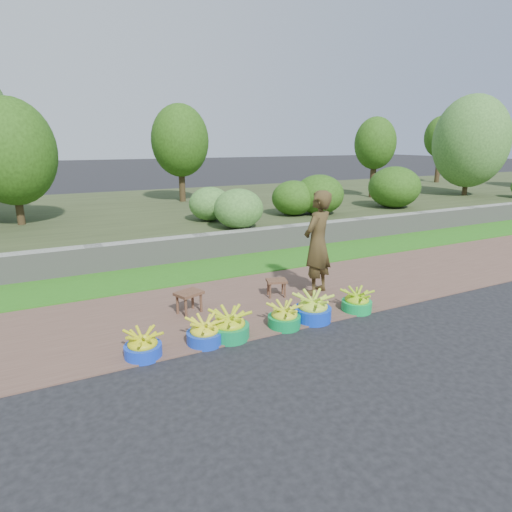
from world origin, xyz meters
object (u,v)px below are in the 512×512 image
basin_b (204,332)px  vendor_woman (317,243)px  basin_a (143,346)px  basin_f (357,301)px  stool_left (189,296)px  basin_d (284,317)px  stool_right (277,283)px  basin_c (230,326)px  basin_e (313,308)px

basin_b → vendor_woman: (2.35, 0.90, 0.74)m
basin_a → vendor_woman: 3.34m
basin_f → vendor_woman: (-0.12, 0.92, 0.74)m
stool_left → basin_d: bearing=-45.4°
stool_left → vendor_woman: bearing=-3.3°
basin_d → vendor_woman: size_ratio=0.26×
basin_a → basin_f: size_ratio=0.98×
stool_right → basin_a: bearing=-156.7°
stool_right → basin_d: bearing=-114.3°
basin_b → basin_f: size_ratio=1.01×
stool_left → basin_f: bearing=-24.3°
basin_c → basin_a: bearing=-179.8°
stool_left → stool_right: size_ratio=1.18×
basin_c → vendor_woman: size_ratio=0.30×
basin_c → basin_f: (2.11, -0.03, -0.02)m
stool_left → basin_b: bearing=-97.7°
basin_e → stool_left: size_ratio=1.19×
basin_a → basin_b: size_ratio=0.97×
basin_a → vendor_woman: vendor_woman is taller
basin_f → basin_b: bearing=179.5°
basin_f → vendor_woman: bearing=97.3°
stool_right → basin_b: bearing=-147.6°
basin_a → basin_f: 3.25m
basin_b → basin_c: size_ratio=0.89×
basin_e → stool_right: (-0.00, 1.06, 0.07)m
vendor_woman → basin_e: bearing=26.3°
stool_right → basin_f: bearing=-53.4°
basin_a → basin_e: basin_e is taller
basin_f → stool_left: size_ratio=1.01×
basin_c → basin_d: (0.82, -0.03, -0.02)m
basin_b → basin_a: bearing=-180.0°
basin_b → stool_left: stool_left is taller
basin_e → stool_left: bearing=145.8°
basin_a → basin_b: (0.79, 0.00, 0.00)m
basin_f → basin_a: bearing=179.6°
basin_d → stool_left: (-1.04, 1.05, 0.13)m
basin_a → stool_left: 1.39m
basin_e → basin_f: size_ratio=1.18×
basin_e → vendor_woman: (0.68, 0.91, 0.71)m
basin_b → basin_d: (1.18, -0.02, -0.00)m
stool_left → stool_right: (1.52, 0.03, -0.04)m
basin_a → basin_e: size_ratio=0.83×
stool_right → stool_left: bearing=-178.9°
stool_right → basin_e: bearing=-90.0°
basin_a → basin_c: (1.14, 0.00, 0.02)m
basin_d → basin_c: bearing=178.1°
vendor_woman → stool_left: bearing=-30.1°
basin_c → vendor_woman: bearing=24.2°
basin_f → stool_right: bearing=126.6°
stool_left → stool_right: stool_left is taller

